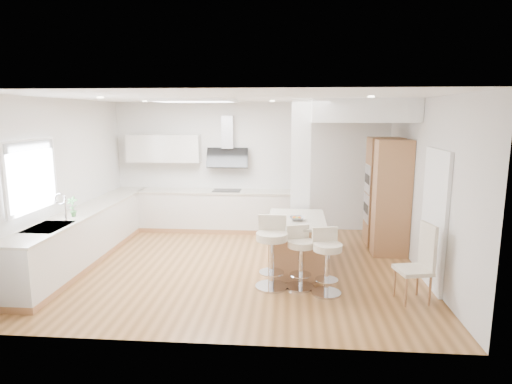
# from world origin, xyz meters

# --- Properties ---
(ground) EXTENTS (6.00, 6.00, 0.00)m
(ground) POSITION_xyz_m (0.00, 0.00, 0.00)
(ground) COLOR #9C6939
(ground) RESTS_ON ground
(ceiling) EXTENTS (6.00, 5.00, 0.02)m
(ceiling) POSITION_xyz_m (0.00, 0.00, 0.00)
(ceiling) COLOR white
(ceiling) RESTS_ON ground
(wall_back) EXTENTS (6.00, 0.04, 2.80)m
(wall_back) POSITION_xyz_m (0.00, 2.50, 1.40)
(wall_back) COLOR silver
(wall_back) RESTS_ON ground
(wall_left) EXTENTS (0.04, 5.00, 2.80)m
(wall_left) POSITION_xyz_m (-3.00, 0.00, 1.40)
(wall_left) COLOR silver
(wall_left) RESTS_ON ground
(wall_right) EXTENTS (0.04, 5.00, 2.80)m
(wall_right) POSITION_xyz_m (3.00, 0.00, 1.40)
(wall_right) COLOR silver
(wall_right) RESTS_ON ground
(skylight) EXTENTS (4.10, 2.10, 0.06)m
(skylight) POSITION_xyz_m (-0.79, 0.60, 2.77)
(skylight) COLOR white
(skylight) RESTS_ON ground
(window_left) EXTENTS (0.06, 1.28, 1.07)m
(window_left) POSITION_xyz_m (-2.96, -0.90, 1.69)
(window_left) COLOR white
(window_left) RESTS_ON ground
(doorway_right) EXTENTS (0.05, 1.00, 2.10)m
(doorway_right) POSITION_xyz_m (2.97, -0.60, 1.00)
(doorway_right) COLOR #473E38
(doorway_right) RESTS_ON ground
(counter_left) EXTENTS (0.63, 4.50, 1.35)m
(counter_left) POSITION_xyz_m (-2.70, 0.23, 0.46)
(counter_left) COLOR #A67247
(counter_left) RESTS_ON ground
(counter_back) EXTENTS (3.62, 0.63, 2.50)m
(counter_back) POSITION_xyz_m (-0.91, 2.22, 0.70)
(counter_back) COLOR #A67247
(counter_back) RESTS_ON ground
(pillar) EXTENTS (0.35, 0.35, 2.80)m
(pillar) POSITION_xyz_m (1.05, 0.95, 1.40)
(pillar) COLOR white
(pillar) RESTS_ON ground
(soffit) EXTENTS (1.78, 2.20, 0.40)m
(soffit) POSITION_xyz_m (2.10, 1.40, 2.60)
(soffit) COLOR white
(soffit) RESTS_ON ground
(oven_column) EXTENTS (0.63, 1.21, 2.10)m
(oven_column) POSITION_xyz_m (2.68, 1.23, 1.05)
(oven_column) COLOR #A67247
(oven_column) RESTS_ON ground
(peninsula) EXTENTS (0.94, 1.41, 0.92)m
(peninsula) POSITION_xyz_m (0.98, 0.01, 0.43)
(peninsula) COLOR #A67247
(peninsula) RESTS_ON ground
(bar_stool_a) EXTENTS (0.48, 0.48, 1.07)m
(bar_stool_a) POSITION_xyz_m (0.61, -0.85, 0.60)
(bar_stool_a) COLOR silver
(bar_stool_a) RESTS_ON ground
(bar_stool_b) EXTENTS (0.54, 0.54, 0.92)m
(bar_stool_b) POSITION_xyz_m (1.03, -0.82, 0.52)
(bar_stool_b) COLOR silver
(bar_stool_b) RESTS_ON ground
(bar_stool_c) EXTENTS (0.50, 0.50, 0.95)m
(bar_stool_c) POSITION_xyz_m (1.40, -1.01, 0.53)
(bar_stool_c) COLOR silver
(bar_stool_c) RESTS_ON ground
(dining_chair) EXTENTS (0.50, 0.50, 1.09)m
(dining_chair) POSITION_xyz_m (2.65, -1.15, 0.58)
(dining_chair) COLOR beige
(dining_chair) RESTS_ON ground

